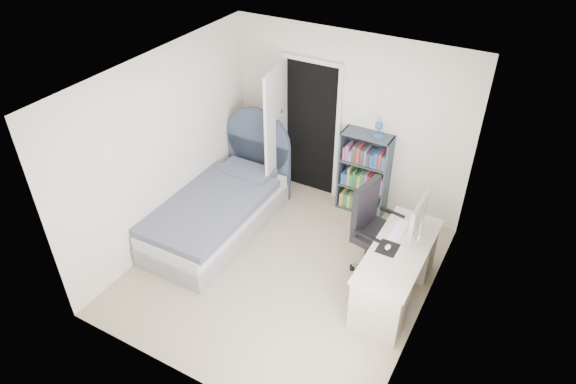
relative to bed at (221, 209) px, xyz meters
The scene contains 8 objects.
room_shell 1.53m from the bed, 15.91° to the right, with size 3.50×3.70×2.60m.
door 1.44m from the bed, 71.71° to the left, with size 0.92×0.82×2.06m.
bed is the anchor object (origin of this frame).
nightstand 1.18m from the bed, 98.49° to the left, with size 0.39×0.39×0.57m.
floor_lamp 1.26m from the bed, 80.26° to the left, with size 0.19×0.19×1.35m.
bookcase 2.04m from the bed, 40.74° to the left, with size 0.68×0.29×1.45m.
desk 2.50m from the bed, ahead, with size 0.60×1.49×1.22m.
office_chair 2.12m from the bed, ahead, with size 0.65×0.66×1.20m.
Camera 1 is at (2.33, -4.08, 4.48)m, focal length 32.00 mm.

